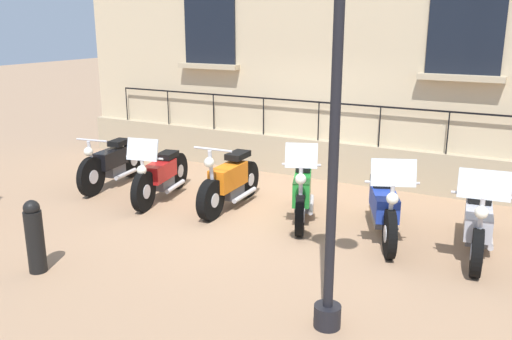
% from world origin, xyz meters
% --- Properties ---
extents(ground_plane, '(60.00, 60.00, 0.00)m').
position_xyz_m(ground_plane, '(0.00, 0.00, 0.00)').
color(ground_plane, '#9E7A5B').
extents(motorcycle_black, '(2.03, 0.63, 1.02)m').
position_xyz_m(motorcycle_black, '(0.07, -3.24, 0.44)').
color(motorcycle_black, black).
rests_on(motorcycle_black, ground_plane).
extents(motorcycle_red, '(1.99, 0.69, 1.21)m').
position_xyz_m(motorcycle_red, '(0.29, -1.92, 0.43)').
color(motorcycle_red, black).
rests_on(motorcycle_red, ground_plane).
extents(motorcycle_orange, '(1.93, 0.67, 1.14)m').
position_xyz_m(motorcycle_orange, '(0.10, -0.63, 0.43)').
color(motorcycle_orange, black).
rests_on(motorcycle_orange, ground_plane).
extents(motorcycle_green, '(1.88, 0.88, 1.37)m').
position_xyz_m(motorcycle_green, '(0.05, 0.66, 0.44)').
color(motorcycle_green, black).
rests_on(motorcycle_green, ground_plane).
extents(motorcycle_blue, '(2.06, 1.05, 1.34)m').
position_xyz_m(motorcycle_blue, '(0.14, 1.97, 0.45)').
color(motorcycle_blue, black).
rests_on(motorcycle_blue, ground_plane).
extents(motorcycle_silver, '(2.10, 0.73, 1.34)m').
position_xyz_m(motorcycle_silver, '(0.13, 3.25, 0.42)').
color(motorcycle_silver, black).
rests_on(motorcycle_silver, ground_plane).
extents(lamppost, '(0.33, 1.03, 3.97)m').
position_xyz_m(lamppost, '(2.81, 2.14, 2.97)').
color(lamppost, black).
rests_on(lamppost, ground_plane).
extents(bollard, '(0.22, 0.22, 0.94)m').
position_xyz_m(bollard, '(3.31, -1.52, 0.47)').
color(bollard, black).
rests_on(bollard, ground_plane).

